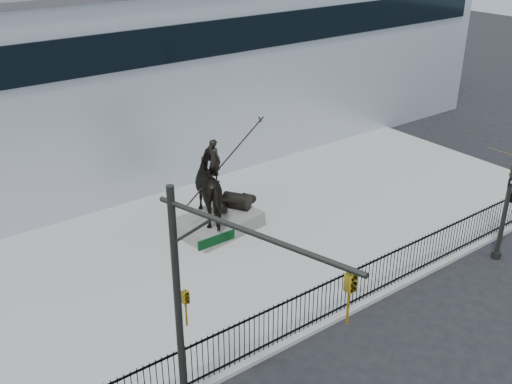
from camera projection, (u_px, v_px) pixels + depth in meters
ground at (376, 329)px, 19.36m from camera, size 120.00×120.00×0.00m
plaza at (248, 240)px, 24.38m from camera, size 30.00×12.00×0.15m
building at (103, 71)px, 31.85m from camera, size 44.00×14.00×9.00m
picket_fence at (350, 288)px, 19.87m from camera, size 22.10×0.10×1.50m
statue_plinth at (218, 223)px, 24.94m from camera, size 3.59×2.71×0.62m
equestrian_statue at (218, 187)px, 24.28m from camera, size 4.21×2.90×3.60m
traffic_signal_left at (206, 314)px, 13.51m from camera, size 1.52×4.84×7.00m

